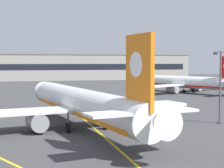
{
  "coord_description": "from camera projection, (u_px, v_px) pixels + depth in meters",
  "views": [
    {
      "loc": [
        -8.65,
        -38.18,
        9.03
      ],
      "look_at": [
        1.95,
        5.43,
        6.23
      ],
      "focal_mm": 57.34,
      "sensor_mm": 36.0,
      "label": 1
    }
  ],
  "objects": [
    {
      "name": "taxiway_centreline",
      "position": [
        72.0,
        109.0,
        68.73
      ],
      "size": [
        3.41,
        179.98,
        0.01
      ],
      "primitive_type": "cube",
      "rotation": [
        0.0,
        0.0,
        0.02
      ],
      "color": "yellow",
      "rests_on": "ground"
    },
    {
      "name": "airliner_foreground",
      "position": [
        82.0,
        104.0,
        48.08
      ],
      "size": [
        32.32,
        41.23,
        11.65
      ],
      "color": "white",
      "rests_on": "ground"
    },
    {
      "name": "ground_plane",
      "position": [
        106.0,
        143.0,
        39.63
      ],
      "size": [
        400.0,
        400.0,
        0.0
      ],
      "primitive_type": "plane",
      "color": "#3D3D3F"
    },
    {
      "name": "airliner_background",
      "position": [
        184.0,
        82.0,
        104.0
      ],
      "size": [
        27.48,
        34.3,
        10.49
      ],
      "color": "white",
      "rests_on": "ground"
    },
    {
      "name": "terminal_building",
      "position": [
        33.0,
        67.0,
        172.39
      ],
      "size": [
        157.95,
        12.4,
        12.72
      ],
      "color": "#9E998E",
      "rests_on": "ground"
    },
    {
      "name": "safety_cone_by_nose_gear",
      "position": [
        71.0,
        110.0,
        64.35
      ],
      "size": [
        0.44,
        0.44,
        0.55
      ],
      "color": "orange",
      "rests_on": "ground"
    },
    {
      "name": "apron_lamp_post",
      "position": [
        220.0,
        85.0,
        52.19
      ],
      "size": [
        2.24,
        0.9,
        10.56
      ],
      "color": "#515156",
      "rests_on": "ground"
    }
  ]
}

